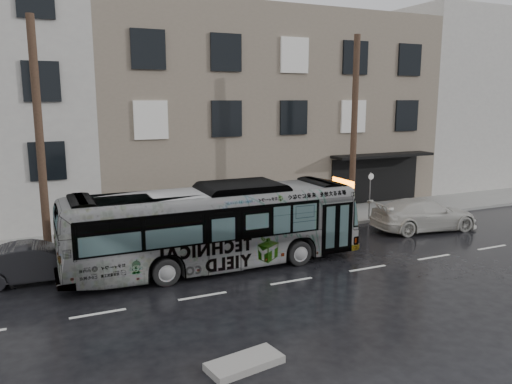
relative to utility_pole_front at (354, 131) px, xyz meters
The scene contains 11 objects.
ground 8.65m from the utility_pole_front, 153.08° to the right, with size 120.00×120.00×0.00m, color black.
sidewalk 8.11m from the utility_pole_front, 166.17° to the left, with size 90.00×3.60×0.15m, color gray.
building_taupe 9.56m from the utility_pole_front, 99.07° to the left, with size 20.00×12.00×11.00m, color #7B6E5E.
building_filler 19.91m from the utility_pole_front, 28.24° to the left, with size 18.00×12.00×12.00m, color #B6B4AC.
utility_pole_front is the anchor object (origin of this frame).
utility_pole_rear 14.00m from the utility_pole_front, behind, with size 0.30×0.30×9.00m, color #493324.
sign_post 3.48m from the utility_pole_front, ahead, with size 0.06×0.06×2.40m, color slate.
bus 9.52m from the utility_pole_front, 158.50° to the right, with size 2.60×11.11×3.10m, color #B2B2B2.
white_sedan 5.20m from the utility_pole_front, 43.11° to the right, with size 2.11×5.18×1.50m, color #B7B5AE.
dark_sedan 15.14m from the utility_pole_front, behind, with size 1.41×4.04×1.33m, color black.
slush_pile 15.13m from the utility_pole_front, 134.71° to the right, with size 1.80×0.80×0.18m, color gray.
Camera 1 is at (-7.83, -16.82, 6.16)m, focal length 35.00 mm.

